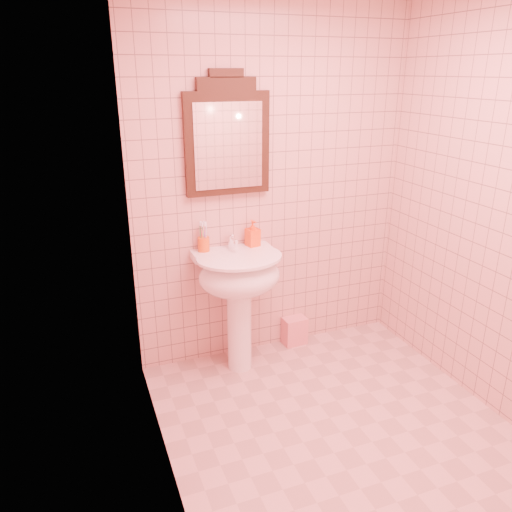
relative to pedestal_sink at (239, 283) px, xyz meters
name	(u,v)px	position (x,y,z in m)	size (l,w,h in m)	color
floor	(341,432)	(0.33, -0.87, -0.66)	(2.20, 2.20, 0.00)	#C99D91
back_wall	(272,187)	(0.33, 0.23, 0.59)	(2.00, 0.02, 2.50)	#CF9E90
pedestal_sink	(239,283)	(0.00, 0.00, 0.00)	(0.58, 0.58, 0.86)	white
faucet	(232,241)	(0.00, 0.14, 0.26)	(0.04, 0.16, 0.11)	white
mirror	(227,138)	(0.00, 0.20, 0.94)	(0.57, 0.06, 0.79)	black
toothbrush_cup	(204,244)	(-0.19, 0.17, 0.25)	(0.08, 0.08, 0.18)	#DA5412
soap_dispenser	(253,233)	(0.16, 0.15, 0.29)	(0.08, 0.09, 0.19)	#EA4B13
towel	(294,331)	(0.51, 0.17, -0.55)	(0.18, 0.12, 0.22)	#DF8385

